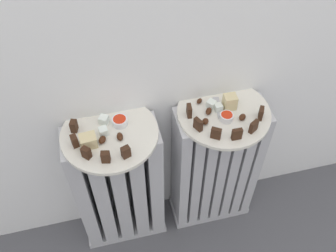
% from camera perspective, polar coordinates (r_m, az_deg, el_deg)
% --- Properties ---
extents(radiator_left, '(0.31, 0.14, 0.60)m').
position_cam_1_polar(radiator_left, '(1.40, -7.26, -9.21)').
color(radiator_left, '#B2B2B7').
rests_on(radiator_left, ground_plane).
extents(radiator_right, '(0.31, 0.14, 0.60)m').
position_cam_1_polar(radiator_right, '(1.45, 6.98, -6.34)').
color(radiator_right, '#B2B2B7').
rests_on(radiator_right, ground_plane).
extents(plate_left, '(0.29, 0.29, 0.01)m').
position_cam_1_polar(plate_left, '(1.15, -8.73, -1.15)').
color(plate_left, silver).
rests_on(plate_left, radiator_left).
extents(plate_right, '(0.29, 0.29, 0.01)m').
position_cam_1_polar(plate_right, '(1.21, 8.33, 1.97)').
color(plate_right, silver).
rests_on(plate_right, radiator_right).
extents(dark_cake_slice_left_0, '(0.02, 0.03, 0.04)m').
position_cam_1_polar(dark_cake_slice_left_0, '(1.16, -13.91, -0.01)').
color(dark_cake_slice_left_0, '#382114').
rests_on(dark_cake_slice_left_0, plate_left).
extents(dark_cake_slice_left_1, '(0.02, 0.03, 0.04)m').
position_cam_1_polar(dark_cake_slice_left_1, '(1.12, -13.81, -2.19)').
color(dark_cake_slice_left_1, '#382114').
rests_on(dark_cake_slice_left_1, plate_left).
extents(dark_cake_slice_left_2, '(0.03, 0.03, 0.04)m').
position_cam_1_polar(dark_cake_slice_left_2, '(1.09, -12.14, -3.93)').
color(dark_cake_slice_left_2, '#382114').
rests_on(dark_cake_slice_left_2, plate_left).
extents(dark_cake_slice_left_3, '(0.03, 0.02, 0.04)m').
position_cam_1_polar(dark_cake_slice_left_3, '(1.07, -9.33, -4.60)').
color(dark_cake_slice_left_3, '#382114').
rests_on(dark_cake_slice_left_3, plate_left).
extents(dark_cake_slice_left_4, '(0.03, 0.02, 0.04)m').
position_cam_1_polar(dark_cake_slice_left_4, '(1.07, -6.33, -3.90)').
color(dark_cake_slice_left_4, '#382114').
rests_on(dark_cake_slice_left_4, plate_left).
extents(marble_cake_slice_left_0, '(0.05, 0.04, 0.04)m').
position_cam_1_polar(marble_cake_slice_left_0, '(1.11, -11.84, -2.18)').
color(marble_cake_slice_left_0, beige).
rests_on(marble_cake_slice_left_0, plate_left).
extents(turkish_delight_left_0, '(0.04, 0.04, 0.03)m').
position_cam_1_polar(turkish_delight_left_0, '(1.16, -9.57, 0.91)').
color(turkish_delight_left_0, white).
rests_on(turkish_delight_left_0, plate_left).
extents(turkish_delight_left_1, '(0.03, 0.03, 0.02)m').
position_cam_1_polar(turkish_delight_left_1, '(1.14, -9.64, -0.79)').
color(turkish_delight_left_1, white).
rests_on(turkish_delight_left_1, plate_left).
extents(medjool_date_left_0, '(0.03, 0.03, 0.02)m').
position_cam_1_polar(medjool_date_left_0, '(1.12, -9.80, -2.04)').
color(medjool_date_left_0, '#3D1E0F').
rests_on(medjool_date_left_0, plate_left).
extents(medjool_date_left_1, '(0.02, 0.03, 0.02)m').
position_cam_1_polar(medjool_date_left_1, '(1.12, -7.23, -1.57)').
color(medjool_date_left_1, '#3D1E0F').
rests_on(medjool_date_left_1, plate_left).
extents(jam_bowl_left, '(0.05, 0.05, 0.02)m').
position_cam_1_polar(jam_bowl_left, '(1.15, -7.23, 0.72)').
color(jam_bowl_left, white).
rests_on(jam_bowl_left, plate_left).
extents(dark_cake_slice_right_0, '(0.02, 0.03, 0.04)m').
position_cam_1_polar(dark_cake_slice_right_0, '(1.17, 3.19, 2.28)').
color(dark_cake_slice_right_0, '#382114').
rests_on(dark_cake_slice_right_0, plate_right).
extents(dark_cake_slice_right_1, '(0.02, 0.03, 0.04)m').
position_cam_1_polar(dark_cake_slice_right_1, '(1.13, 4.53, 0.22)').
color(dark_cake_slice_right_1, '#382114').
rests_on(dark_cake_slice_right_1, plate_right).
extents(dark_cake_slice_right_2, '(0.03, 0.03, 0.04)m').
position_cam_1_polar(dark_cake_slice_right_2, '(1.11, 7.19, -1.11)').
color(dark_cake_slice_right_2, '#382114').
rests_on(dark_cake_slice_right_2, plate_right).
extents(dark_cake_slice_right_3, '(0.03, 0.01, 0.04)m').
position_cam_1_polar(dark_cake_slice_right_3, '(1.12, 10.27, -1.21)').
color(dark_cake_slice_right_3, '#382114').
rests_on(dark_cake_slice_right_3, plate_right).
extents(dark_cake_slice_right_4, '(0.03, 0.03, 0.04)m').
position_cam_1_polar(dark_cake_slice_right_4, '(1.15, 12.70, -0.08)').
color(dark_cake_slice_right_4, '#382114').
rests_on(dark_cake_slice_right_4, plate_right).
extents(dark_cake_slice_right_5, '(0.02, 0.03, 0.04)m').
position_cam_1_polar(dark_cake_slice_right_5, '(1.19, 13.73, 1.85)').
color(dark_cake_slice_right_5, '#382114').
rests_on(dark_cake_slice_right_5, plate_right).
extents(marble_cake_slice_right_0, '(0.04, 0.04, 0.05)m').
position_cam_1_polar(marble_cake_slice_right_0, '(1.20, 9.24, 3.60)').
color(marble_cake_slice_right_0, beige).
rests_on(marble_cake_slice_right_0, plate_right).
extents(turkish_delight_right_0, '(0.03, 0.03, 0.02)m').
position_cam_1_polar(turkish_delight_right_0, '(1.20, 6.48, 3.27)').
color(turkish_delight_right_0, white).
rests_on(turkish_delight_right_0, plate_right).
extents(turkish_delight_right_1, '(0.02, 0.02, 0.02)m').
position_cam_1_polar(turkish_delight_right_1, '(1.20, 7.53, 2.80)').
color(turkish_delight_right_1, white).
rests_on(turkish_delight_right_1, plate_right).
extents(medjool_date_right_0, '(0.03, 0.03, 0.01)m').
position_cam_1_polar(medjool_date_right_0, '(1.21, 4.71, 3.74)').
color(medjool_date_right_0, '#3D1E0F').
rests_on(medjool_date_right_0, plate_right).
extents(medjool_date_right_1, '(0.03, 0.03, 0.02)m').
position_cam_1_polar(medjool_date_right_1, '(1.19, 6.10, 2.21)').
color(medjool_date_right_1, '#3D1E0F').
rests_on(medjool_date_right_1, plate_right).
extents(medjool_date_right_2, '(0.03, 0.03, 0.02)m').
position_cam_1_polar(medjool_date_right_2, '(1.16, 5.62, 0.70)').
color(medjool_date_right_2, '#3D1E0F').
rests_on(medjool_date_right_2, plate_right).
extents(medjool_date_right_3, '(0.03, 0.03, 0.02)m').
position_cam_1_polar(medjool_date_right_3, '(1.18, 11.07, 1.32)').
color(medjool_date_right_3, '#3D1E0F').
rests_on(medjool_date_right_3, plate_right).
extents(jam_bowl_right, '(0.04, 0.04, 0.02)m').
position_cam_1_polar(jam_bowl_right, '(1.17, 8.75, 1.37)').
color(jam_bowl_right, white).
rests_on(jam_bowl_right, plate_right).
extents(fork, '(0.03, 0.09, 0.00)m').
position_cam_1_polar(fork, '(1.21, 7.36, 3.04)').
color(fork, '#B7B7BC').
rests_on(fork, plate_right).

